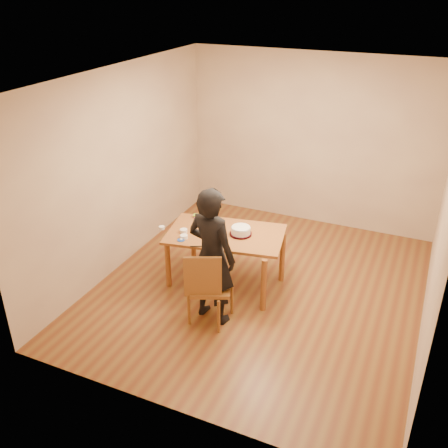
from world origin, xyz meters
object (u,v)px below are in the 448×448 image
at_px(dining_table, 226,234).
at_px(cake, 241,230).
at_px(dining_chair, 210,287).
at_px(cake_plate, 241,234).
at_px(person, 212,256).

relative_size(dining_table, cake, 5.98).
distance_m(dining_table, cake, 0.21).
xyz_separation_m(dining_chair, cake, (0.04, 0.81, 0.36)).
bearing_deg(cake_plate, dining_table, -168.75).
relative_size(dining_table, person, 0.87).
xyz_separation_m(cake_plate, person, (-0.04, -0.77, 0.08)).
distance_m(dining_chair, cake, 0.89).
bearing_deg(dining_table, dining_chair, -89.30).
height_order(dining_table, person, person).
distance_m(dining_table, cake_plate, 0.20).
bearing_deg(person, dining_table, -67.27).
bearing_deg(dining_table, cake, 0.99).
bearing_deg(cake, dining_table, -168.75).
bearing_deg(cake, cake_plate, 0.00).
height_order(dining_table, cake_plate, cake_plate).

